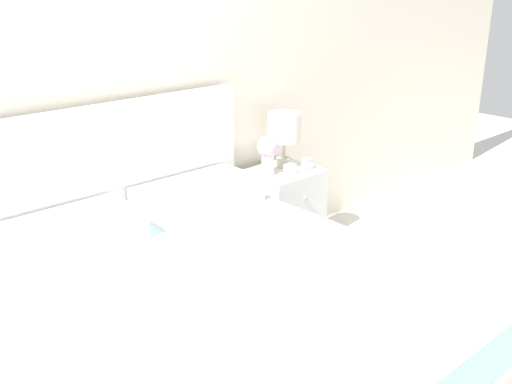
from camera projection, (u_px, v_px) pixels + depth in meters
The scene contains 8 objects.
ground_plane at pixel (123, 300), 3.44m from camera, with size 12.00×12.00×0.00m, color silver.
wall_back at pixel (96, 72), 3.04m from camera, with size 8.00×0.06×2.60m.
bed at pixel (223, 320), 2.70m from camera, with size 1.62×1.99×1.15m.
nightstand at pixel (283, 214), 3.88m from camera, with size 0.44×0.39×0.60m.
table_lamp at pixel (284, 130), 3.75m from camera, with size 0.21×0.21×0.35m.
flower_vase at pixel (268, 151), 3.63m from camera, with size 0.13×0.13×0.25m.
teacup at pixel (290, 170), 3.69m from camera, with size 0.13×0.13×0.06m.
alarm_clock at pixel (308, 164), 3.78m from camera, with size 0.06×0.05×0.07m.
Camera 1 is at (-1.45, -2.75, 1.79)m, focal length 42.00 mm.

